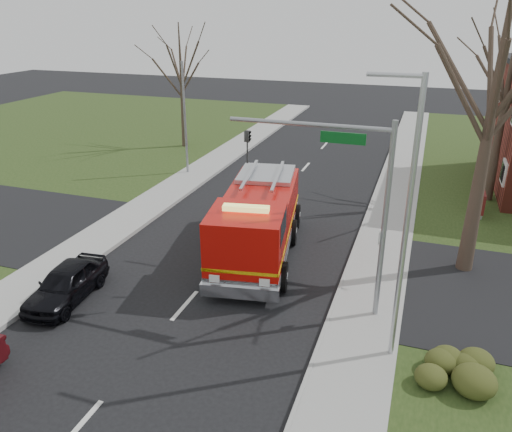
% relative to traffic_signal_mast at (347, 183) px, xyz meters
% --- Properties ---
extents(ground, '(120.00, 120.00, 0.00)m').
position_rel_traffic_signal_mast_xyz_m(ground, '(-5.21, -1.50, -4.71)').
color(ground, black).
rests_on(ground, ground).
extents(sidewalk_right, '(2.40, 80.00, 0.15)m').
position_rel_traffic_signal_mast_xyz_m(sidewalk_right, '(0.99, -1.50, -4.63)').
color(sidewalk_right, '#989892').
rests_on(sidewalk_right, ground).
extents(sidewalk_left, '(2.40, 80.00, 0.15)m').
position_rel_traffic_signal_mast_xyz_m(sidewalk_left, '(-11.41, -1.50, -4.63)').
color(sidewalk_left, '#989892').
rests_on(sidewalk_left, ground).
extents(health_center_sign, '(0.12, 2.00, 1.40)m').
position_rel_traffic_signal_mast_xyz_m(health_center_sign, '(5.29, 11.00, -3.83)').
color(health_center_sign, '#511413').
rests_on(health_center_sign, ground).
extents(hedge_corner, '(2.80, 2.00, 0.90)m').
position_rel_traffic_signal_mast_xyz_m(hedge_corner, '(3.79, -2.50, -4.13)').
color(hedge_corner, '#313814').
rests_on(hedge_corner, lawn_right).
extents(bare_tree_near, '(6.00, 6.00, 12.00)m').
position_rel_traffic_signal_mast_xyz_m(bare_tree_near, '(4.29, 4.50, 2.71)').
color(bare_tree_near, '#372B20').
rests_on(bare_tree_near, ground).
extents(bare_tree_far, '(5.25, 5.25, 10.50)m').
position_rel_traffic_signal_mast_xyz_m(bare_tree_far, '(5.79, 13.50, 1.78)').
color(bare_tree_far, '#372B20').
rests_on(bare_tree_far, ground).
extents(bare_tree_left, '(4.50, 4.50, 9.00)m').
position_rel_traffic_signal_mast_xyz_m(bare_tree_left, '(-15.21, 18.50, 0.86)').
color(bare_tree_left, '#372B20').
rests_on(bare_tree_left, ground).
extents(traffic_signal_mast, '(5.29, 0.18, 6.80)m').
position_rel_traffic_signal_mast_xyz_m(traffic_signal_mast, '(0.00, 0.00, 0.00)').
color(traffic_signal_mast, gray).
rests_on(traffic_signal_mast, ground).
extents(streetlight_pole, '(1.48, 0.16, 8.40)m').
position_rel_traffic_signal_mast_xyz_m(streetlight_pole, '(1.93, -2.00, -0.16)').
color(streetlight_pole, '#B7BABF').
rests_on(streetlight_pole, ground).
extents(utility_pole_far, '(0.14, 0.14, 7.00)m').
position_rel_traffic_signal_mast_xyz_m(utility_pole_far, '(-12.01, 12.50, -1.21)').
color(utility_pole_far, gray).
rests_on(utility_pole_far, ground).
extents(fire_engine, '(4.28, 8.54, 3.29)m').
position_rel_traffic_signal_mast_xyz_m(fire_engine, '(-4.04, 3.05, -3.22)').
color(fire_engine, '#B90E08').
rests_on(fire_engine, ground).
extents(parked_car_maroon, '(1.94, 4.02, 1.32)m').
position_rel_traffic_signal_mast_xyz_m(parked_car_maroon, '(-9.41, -2.50, -4.05)').
color(parked_car_maroon, black).
rests_on(parked_car_maroon, ground).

